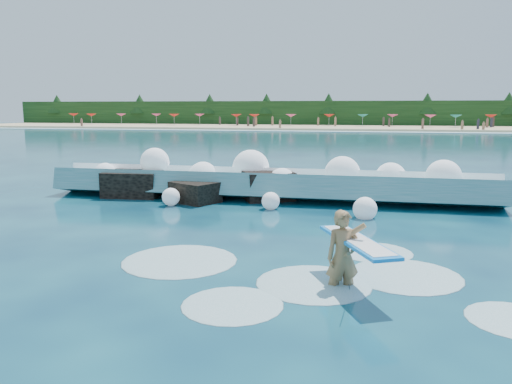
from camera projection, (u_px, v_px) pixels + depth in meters
ground at (186, 246)px, 13.48m from camera, size 200.00×200.00×0.00m
beach at (339, 128)px, 88.55m from camera, size 140.00×20.00×0.40m
wet_band at (336, 131)px, 77.99m from camera, size 140.00×5.00×0.08m
treeline at (343, 114)px, 97.80m from camera, size 140.00×4.00×5.00m
breaking_wave at (269, 185)px, 20.54m from camera, size 17.95×2.80×1.55m
rock_cluster at (193, 188)px, 20.47m from camera, size 8.11×3.31×1.33m
surfer_with_board at (346, 254)px, 10.25m from camera, size 1.72×3.05×1.96m
wave_spray at (284, 175)px, 20.32m from camera, size 15.03×4.80×2.07m
surf_foam at (299, 275)px, 11.15m from camera, size 9.29×6.10×0.14m
beach_umbrellas at (341, 116)px, 90.37m from camera, size 111.69×6.50×0.50m
beachgoers at (344, 123)px, 84.69m from camera, size 104.49×12.73×1.94m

